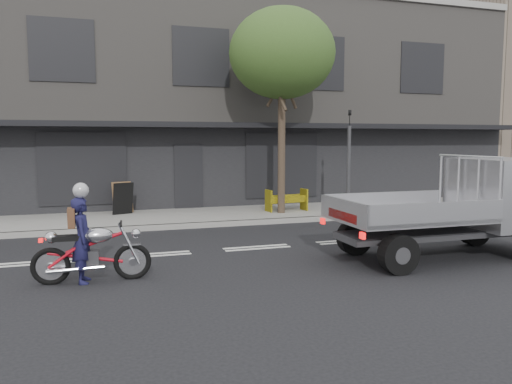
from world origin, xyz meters
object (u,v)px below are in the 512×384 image
(flatbed_ute, at_px, (486,198))
(sandwich_board, at_px, (123,199))
(construction_barrier, at_px, (289,200))
(motorcycle, at_px, (92,252))
(traffic_light_pole, at_px, (349,168))
(rider, at_px, (83,240))
(street_tree, at_px, (282,54))

(flatbed_ute, xyz_separation_m, sandwich_board, (-7.42, 7.58, -0.61))
(construction_barrier, bearing_deg, sandwich_board, 168.85)
(motorcycle, xyz_separation_m, construction_barrier, (6.22, 6.11, -0.02))
(traffic_light_pole, bearing_deg, flatbed_ute, -85.57)
(traffic_light_pole, height_order, construction_barrier, traffic_light_pole)
(motorcycle, distance_m, rider, 0.27)
(rider, bearing_deg, motorcycle, -86.99)
(flatbed_ute, distance_m, sandwich_board, 10.62)
(flatbed_ute, bearing_deg, motorcycle, 177.56)
(traffic_light_pole, bearing_deg, construction_barrier, 149.42)
(traffic_light_pole, relative_size, construction_barrier, 2.54)
(motorcycle, height_order, rider, rider)
(construction_barrier, bearing_deg, rider, -136.19)
(motorcycle, xyz_separation_m, rider, (-0.15, 0.00, 0.22))
(motorcycle, height_order, sandwich_board, sandwich_board)
(rider, xyz_separation_m, construction_barrier, (6.37, 6.11, -0.24))
(street_tree, relative_size, flatbed_ute, 1.39)
(construction_barrier, distance_m, sandwich_board, 5.41)
(traffic_light_pole, height_order, flatbed_ute, traffic_light_pole)
(rider, bearing_deg, sandwich_board, -5.41)
(traffic_light_pole, xyz_separation_m, sandwich_board, (-6.99, 2.04, -0.98))
(rider, height_order, sandwich_board, rider)
(street_tree, xyz_separation_m, motorcycle, (-5.90, -5.97, -4.72))
(rider, height_order, construction_barrier, rider)
(flatbed_ute, bearing_deg, traffic_light_pole, 94.87)
(street_tree, distance_m, sandwich_board, 6.90)
(street_tree, bearing_deg, flatbed_ute, -69.18)
(flatbed_ute, bearing_deg, rider, 177.61)
(motorcycle, relative_size, rider, 1.36)
(street_tree, bearing_deg, motorcycle, -134.68)
(construction_barrier, relative_size, sandwich_board, 1.33)
(traffic_light_pole, xyz_separation_m, motorcycle, (-7.90, -5.12, -1.10))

